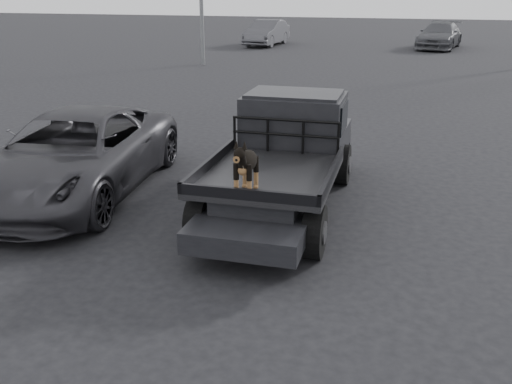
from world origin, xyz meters
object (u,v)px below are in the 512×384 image
(flatbed_ute, at_px, (282,182))
(distant_car_a, at_px, (267,33))
(distant_car_b, at_px, (440,35))
(dog, at_px, (246,166))
(parked_suv, at_px, (75,154))

(flatbed_ute, xyz_separation_m, distant_car_a, (-6.73, 26.17, 0.29))
(distant_car_b, bearing_deg, distant_car_a, -163.93)
(dog, relative_size, distant_car_a, 0.16)
(flatbed_ute, bearing_deg, parked_suv, -176.36)
(dog, bearing_deg, parked_suv, 156.37)
(dog, bearing_deg, distant_car_a, 103.32)
(parked_suv, distance_m, distant_car_a, 26.58)
(flatbed_ute, xyz_separation_m, parked_suv, (-3.73, -0.24, 0.27))
(distant_car_a, relative_size, distant_car_b, 0.90)
(dog, height_order, parked_suv, dog)
(flatbed_ute, distance_m, dog, 2.01)
(flatbed_ute, height_order, distant_car_a, distant_car_a)
(flatbed_ute, bearing_deg, dog, -93.09)
(flatbed_ute, distance_m, distant_car_a, 27.02)
(flatbed_ute, xyz_separation_m, distant_car_b, (3.43, 27.05, 0.28))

